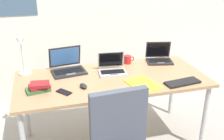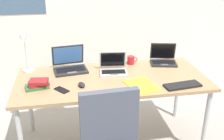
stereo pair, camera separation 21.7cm
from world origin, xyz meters
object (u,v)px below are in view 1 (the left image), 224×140
Objects in this scene: laptop_near_lamp at (112,68)px; laptop_center at (68,67)px; cell_phone at (64,92)px; laptop_front_right at (159,58)px; book_stack at (39,87)px; paper_folder_back_left at (143,84)px; external_keyboard at (182,82)px; computer_mouse at (83,86)px; coffee_mug at (128,60)px; desk_lamp at (23,56)px.

laptop_center is (-0.42, 0.14, 0.01)m from laptop_near_lamp.
laptop_front_right is at bearing -16.44° from cell_phone.
paper_folder_back_left is at bearing -7.56° from book_stack.
external_keyboard is at bearing -8.80° from book_stack.
computer_mouse is 0.85× the size of coffee_mug.
computer_mouse is at bearing 163.08° from external_keyboard.
laptop_center is 0.78m from paper_folder_back_left.
book_stack is (-0.38, 0.04, 0.02)m from computer_mouse.
desk_lamp is 0.44m from laptop_center.
laptop_front_right is 0.87× the size of laptop_center.
laptop_front_right reaches higher than cell_phone.
laptop_center is 0.41m from computer_mouse.
laptop_front_right is 2.75× the size of coffee_mug.
laptop_front_right is (0.58, 0.15, 0.00)m from laptop_near_lamp.
laptop_center is 2.63× the size of cell_phone.
desk_lamp is at bearing 150.82° from external_keyboard.
laptop_front_right reaches higher than coffee_mug.
laptop_front_right is at bearing 0.92° from laptop_center.
laptop_near_lamp reaches higher than book_stack.
coffee_mug reaches higher than book_stack.
cell_phone is at bearing -100.98° from laptop_center.
laptop_near_lamp is at bearing -165.01° from laptop_front_right.
external_keyboard is 0.90m from computer_mouse.
computer_mouse is (0.50, -0.41, -0.18)m from desk_lamp.
laptop_near_lamp is at bearing -8.36° from cell_phone.
external_keyboard is 1.06× the size of paper_folder_back_left.
laptop_near_lamp is 0.29m from coffee_mug.
cell_phone is at bearing 167.27° from external_keyboard.
external_keyboard is 2.43× the size of cell_phone.
coffee_mug is at bearing 86.83° from paper_folder_back_left.
paper_folder_back_left is at bearing -21.63° from computer_mouse.
laptop_front_right is 0.35m from coffee_mug.
laptop_near_lamp is at bearing -10.35° from desk_lamp.
external_keyboard reaches higher than paper_folder_back_left.
cell_phone is (-0.09, -0.44, -0.04)m from laptop_center.
computer_mouse is 0.18m from cell_phone.
paper_folder_back_left is (0.70, -0.03, -0.00)m from cell_phone.
book_stack is (-0.20, 0.09, 0.03)m from cell_phone.
laptop_front_right is at bearing -5.44° from coffee_mug.
cell_phone is (-1.06, 0.11, -0.01)m from external_keyboard.
desk_lamp is at bearing 86.01° from cell_phone.
laptop_center is at bearing 142.37° from paper_folder_back_left.
laptop_near_lamp is (0.83, -0.15, -0.16)m from desk_lamp.
desk_lamp is at bearing 178.02° from laptop_center.
laptop_center is at bearing 89.59° from computer_mouse.
desk_lamp is at bearing 108.66° from book_stack.
cell_phone is at bearing -146.03° from coffee_mug.
paper_folder_back_left is (0.20, -0.34, -0.04)m from laptop_near_lamp.
computer_mouse is 0.71m from coffee_mug.
laptop_near_lamp is 0.92× the size of laptop_front_right.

